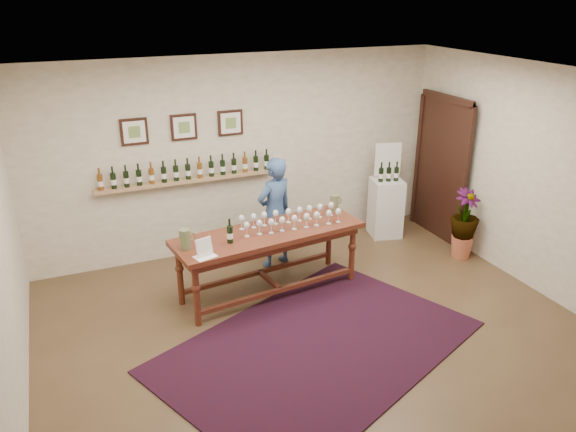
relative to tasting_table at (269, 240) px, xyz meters
name	(u,v)px	position (x,y,z in m)	size (l,w,h in m)	color
ground	(316,330)	(0.16, -1.02, -0.72)	(6.00, 6.00, 0.00)	#4D3922
room_shell	(391,169)	(2.27, 0.83, 0.40)	(6.00, 6.00, 6.00)	#F0E7CC
rug	(318,346)	(0.04, -1.32, -0.71)	(3.33, 2.22, 0.02)	#3F0B0E
tasting_table	(269,240)	(0.00, 0.00, 0.00)	(2.45, 1.04, 0.84)	#4E1E13
table_glasses	(291,218)	(0.32, 0.05, 0.22)	(1.41, 0.33, 0.20)	silver
table_bottles	(228,228)	(-0.55, -0.09, 0.29)	(0.31, 0.18, 0.33)	black
pitcher_left	(185,239)	(-1.06, -0.09, 0.25)	(0.15, 0.15, 0.24)	#5E653F
pitcher_right	(334,203)	(1.05, 0.30, 0.23)	(0.14, 0.14, 0.21)	#5E653F
menu_card	(204,247)	(-0.91, -0.36, 0.23)	(0.23, 0.17, 0.21)	white
display_pedestal	(386,208)	(2.30, 0.96, -0.26)	(0.45, 0.45, 0.90)	silver
pedestal_bottles	(389,172)	(2.28, 0.91, 0.32)	(0.27, 0.07, 0.27)	black
info_sign	(388,159)	(2.37, 1.09, 0.47)	(0.41, 0.02, 0.56)	white
potted_plant	(464,224)	(2.89, -0.16, -0.20)	(0.54, 0.54, 0.88)	#B45B3C
person	(275,213)	(0.35, 0.69, 0.06)	(0.57, 0.37, 1.55)	#344F7B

